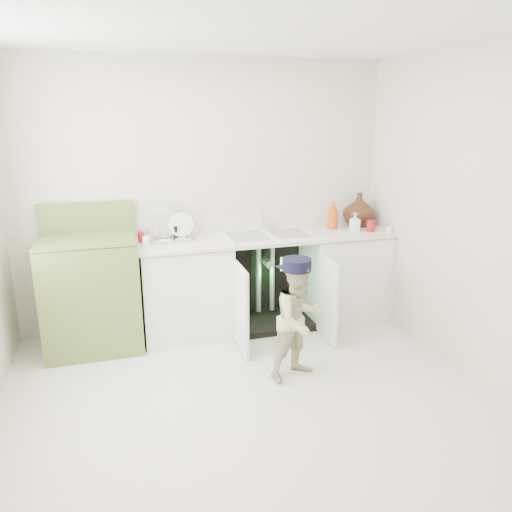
{
  "coord_description": "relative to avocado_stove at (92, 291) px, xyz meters",
  "views": [
    {
      "loc": [
        -0.84,
        -3.14,
        2.04
      ],
      "look_at": [
        0.28,
        0.7,
        0.86
      ],
      "focal_mm": 35.0,
      "sensor_mm": 36.0,
      "label": 1
    }
  ],
  "objects": [
    {
      "name": "ground",
      "position": [
        1.07,
        -1.18,
        -0.52
      ],
      "size": [
        3.5,
        3.5,
        0.0
      ],
      "primitive_type": "plane",
      "color": "beige",
      "rests_on": "ground"
    },
    {
      "name": "repair_worker",
      "position": [
        1.55,
        -1.0,
        -0.03
      ],
      "size": [
        0.56,
        0.93,
        0.97
      ],
      "rotation": [
        0.0,
        0.0,
        0.35
      ],
      "color": "beige",
      "rests_on": "ground"
    },
    {
      "name": "avocado_stove",
      "position": [
        0.0,
        0.0,
        0.0
      ],
      "size": [
        0.81,
        0.65,
        1.25
      ],
      "color": "olive",
      "rests_on": "ground"
    },
    {
      "name": "room_shell",
      "position": [
        1.07,
        -1.18,
        0.73
      ],
      "size": [
        6.0,
        5.5,
        1.26
      ],
      "color": "beige",
      "rests_on": "ground"
    },
    {
      "name": "counter_run",
      "position": [
        1.66,
        0.03,
        -0.04
      ],
      "size": [
        2.44,
        1.02,
        1.23
      ],
      "color": "silver",
      "rests_on": "ground"
    }
  ]
}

